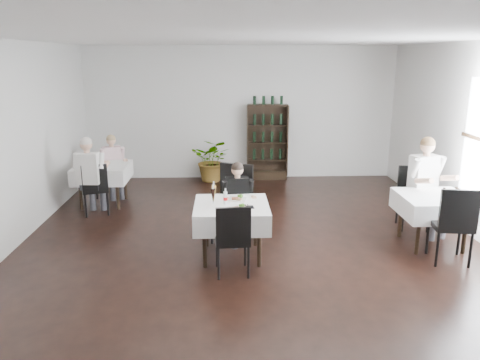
% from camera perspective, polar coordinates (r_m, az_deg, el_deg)
% --- Properties ---
extents(room_shell, '(9.00, 9.00, 9.00)m').
position_cam_1_polar(room_shell, '(6.32, 1.64, 3.37)').
color(room_shell, black).
rests_on(room_shell, ground).
extents(wine_shelf, '(0.90, 0.28, 1.75)m').
position_cam_1_polar(wine_shelf, '(10.72, 3.34, 4.55)').
color(wine_shelf, black).
rests_on(wine_shelf, ground).
extents(main_table, '(1.03, 1.03, 0.77)m').
position_cam_1_polar(main_table, '(6.54, -1.05, -4.21)').
color(main_table, black).
rests_on(main_table, ground).
extents(left_table, '(0.98, 0.98, 0.77)m').
position_cam_1_polar(left_table, '(9.23, -16.42, 0.84)').
color(left_table, black).
rests_on(left_table, ground).
extents(right_table, '(0.98, 0.98, 0.77)m').
position_cam_1_polar(right_table, '(7.50, 22.52, -2.88)').
color(right_table, black).
rests_on(right_table, ground).
extents(potted_tree, '(1.05, 0.97, 0.98)m').
position_cam_1_polar(potted_tree, '(10.59, -3.34, 2.45)').
color(potted_tree, '#20531C').
rests_on(potted_tree, ground).
extents(main_chair_far, '(0.69, 0.69, 1.16)m').
position_cam_1_polar(main_chair_far, '(7.18, -0.80, -2.12)').
color(main_chair_far, black).
rests_on(main_chair_far, ground).
extents(main_chair_near, '(0.47, 0.47, 0.96)m').
position_cam_1_polar(main_chair_near, '(5.99, -0.90, -6.78)').
color(main_chair_near, black).
rests_on(main_chair_near, ground).
extents(left_chair_far, '(0.47, 0.47, 0.90)m').
position_cam_1_polar(left_chair_far, '(9.79, -15.69, 1.02)').
color(left_chair_far, black).
rests_on(left_chair_far, ground).
extents(left_chair_near, '(0.54, 0.54, 0.95)m').
position_cam_1_polar(left_chair_near, '(8.65, -17.24, -0.66)').
color(left_chair_near, black).
rests_on(left_chair_near, ground).
extents(right_chair_far, '(0.51, 0.52, 1.00)m').
position_cam_1_polar(right_chair_far, '(8.22, 20.32, -1.51)').
color(right_chair_far, black).
rests_on(right_chair_far, ground).
extents(right_chair_near, '(0.55, 0.56, 1.09)m').
position_cam_1_polar(right_chair_near, '(6.93, 24.62, -4.51)').
color(right_chair_near, black).
rests_on(right_chair_near, ground).
extents(diner_main, '(0.49, 0.50, 1.24)m').
position_cam_1_polar(diner_main, '(7.00, -0.24, -2.07)').
color(diner_main, '#3B3B42').
rests_on(diner_main, ground).
extents(diner_left_far, '(0.56, 0.59, 1.26)m').
position_cam_1_polar(diner_left_far, '(9.64, -15.23, 2.20)').
color(diner_left_far, '#3B3B42').
rests_on(diner_left_far, ground).
extents(diner_left_near, '(0.56, 0.57, 1.43)m').
position_cam_1_polar(diner_left_near, '(8.60, -17.85, 1.17)').
color(diner_left_near, '#3B3B42').
rests_on(diner_left_near, ground).
extents(diner_right_far, '(0.66, 0.71, 1.55)m').
position_cam_1_polar(diner_right_far, '(7.90, 21.90, 0.17)').
color(diner_right_far, '#3B3B42').
rests_on(diner_right_far, ground).
extents(plate_far, '(0.28, 0.28, 0.07)m').
position_cam_1_polar(plate_far, '(6.68, -0.32, -2.30)').
color(plate_far, white).
rests_on(plate_far, main_table).
extents(plate_near, '(0.32, 0.32, 0.08)m').
position_cam_1_polar(plate_near, '(6.26, -0.15, -3.50)').
color(plate_near, white).
rests_on(plate_near, main_table).
extents(pilsner_dark, '(0.07, 0.07, 0.28)m').
position_cam_1_polar(pilsner_dark, '(6.46, -3.30, -2.00)').
color(pilsner_dark, black).
rests_on(pilsner_dark, main_table).
extents(pilsner_lager, '(0.07, 0.07, 0.30)m').
position_cam_1_polar(pilsner_lager, '(6.58, -3.20, -1.64)').
color(pilsner_lager, gold).
rests_on(pilsner_lager, main_table).
extents(coke_bottle, '(0.06, 0.06, 0.23)m').
position_cam_1_polar(coke_bottle, '(6.48, -1.79, -2.18)').
color(coke_bottle, silver).
rests_on(coke_bottle, main_table).
extents(napkin_cutlery, '(0.18, 0.19, 0.02)m').
position_cam_1_polar(napkin_cutlery, '(6.35, 0.92, -3.32)').
color(napkin_cutlery, black).
rests_on(napkin_cutlery, main_table).
extents(pepper_mill, '(0.04, 0.04, 0.09)m').
position_cam_1_polar(pepper_mill, '(7.61, 23.62, -1.21)').
color(pepper_mill, black).
rests_on(pepper_mill, right_table).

